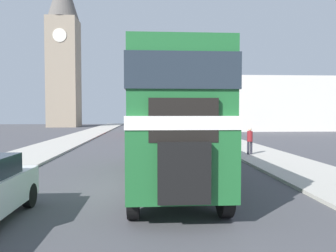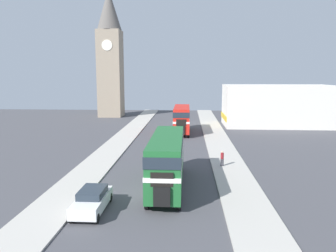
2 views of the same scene
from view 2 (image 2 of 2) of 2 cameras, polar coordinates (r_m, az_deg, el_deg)
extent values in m
plane|color=#47474C|center=(26.07, -2.35, -11.64)|extent=(120.00, 120.00, 0.00)
cube|color=#B7B2A8|center=(26.27, 12.77, -11.56)|extent=(3.50, 120.00, 0.12)
cube|color=#B7B2A8|center=(27.53, -16.73, -10.76)|extent=(3.50, 120.00, 0.12)
cube|color=#1E602D|center=(26.99, -0.16, -7.86)|extent=(2.49, 10.81, 1.64)
cube|color=white|center=(26.73, -0.17, -5.87)|extent=(2.52, 10.86, 0.30)
cube|color=#1E602D|center=(26.48, -0.17, -3.69)|extent=(2.44, 10.59, 1.79)
cube|color=#232D38|center=(26.46, -0.17, -3.50)|extent=(2.52, 10.70, 0.80)
cube|color=black|center=(21.82, -1.09, -12.24)|extent=(1.12, 0.20, 1.31)
cube|color=black|center=(21.59, -1.07, -9.35)|extent=(1.50, 0.12, 0.95)
cylinder|color=black|center=(23.12, -3.69, -12.89)|extent=(0.28, 1.14, 1.14)
cylinder|color=black|center=(22.97, 1.94, -13.04)|extent=(0.28, 1.14, 1.14)
cylinder|color=black|center=(31.48, -1.68, -6.90)|extent=(0.28, 1.14, 1.14)
cylinder|color=black|center=(31.37, 2.38, -6.96)|extent=(0.28, 1.14, 1.14)
cube|color=red|center=(51.68, 2.40, 0.23)|extent=(2.41, 9.22, 1.60)
cube|color=white|center=(51.55, 2.41, 1.27)|extent=(2.43, 9.27, 0.29)
cube|color=red|center=(51.42, 2.42, 2.40)|extent=(2.36, 9.04, 1.75)
cube|color=#232D38|center=(51.41, 2.42, 2.50)|extent=(2.43, 9.13, 0.79)
cube|color=black|center=(47.05, 2.30, -0.73)|extent=(1.08, 0.20, 1.28)
cube|color=black|center=(47.01, 2.31, 0.60)|extent=(1.45, 0.12, 0.93)
cylinder|color=black|center=(48.19, 1.05, -1.33)|extent=(0.28, 1.14, 1.14)
cylinder|color=black|center=(48.15, 3.58, -1.35)|extent=(0.28, 1.14, 1.14)
cylinder|color=black|center=(55.37, 1.37, 0.02)|extent=(0.28, 1.14, 1.14)
cylinder|color=black|center=(55.34, 3.57, 0.00)|extent=(0.28, 1.14, 1.14)
cube|color=white|center=(23.22, -13.09, -12.75)|extent=(1.81, 4.45, 0.77)
cube|color=#232D38|center=(23.15, -13.02, -11.16)|extent=(1.59, 2.31, 0.48)
cylinder|color=black|center=(22.04, -16.48, -15.10)|extent=(0.20, 0.64, 0.64)
cylinder|color=black|center=(21.57, -12.31, -15.47)|extent=(0.20, 0.64, 0.64)
cylinder|color=black|center=(25.15, -13.69, -11.91)|extent=(0.20, 0.64, 0.64)
cylinder|color=black|center=(24.74, -10.05, -12.14)|extent=(0.20, 0.64, 0.64)
cylinder|color=#282833|center=(33.32, 9.24, -6.25)|extent=(0.14, 0.14, 0.75)
cylinder|color=#282833|center=(33.33, 9.54, -6.25)|extent=(0.14, 0.14, 0.75)
cylinder|color=maroon|center=(33.16, 9.42, -5.14)|extent=(0.31, 0.31, 0.59)
sphere|color=beige|center=(33.06, 9.44, -4.47)|extent=(0.20, 0.20, 0.20)
cube|color=gray|center=(73.26, -9.97, 8.90)|extent=(4.97, 4.97, 18.54)
cone|color=#5B5651|center=(74.52, -10.27, 19.38)|extent=(5.22, 5.22, 8.58)
cylinder|color=silver|center=(71.05, -10.59, 13.68)|extent=(2.24, 0.10, 2.24)
cube|color=silver|center=(61.75, 18.41, 3.39)|extent=(18.60, 8.80, 7.34)
cube|color=gold|center=(60.25, 9.68, 1.62)|extent=(0.12, 8.36, 0.88)
camera|label=1|loc=(15.21, -6.21, -16.85)|focal=35.00mm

